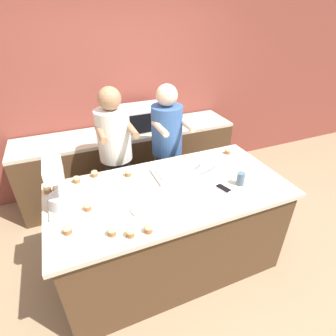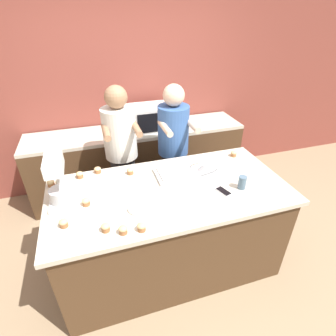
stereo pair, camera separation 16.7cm
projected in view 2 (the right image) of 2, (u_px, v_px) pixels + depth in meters
The scene contains 24 objects.
ground_plane at pixel (169, 261), 2.74m from camera, with size 16.00×16.00×0.00m, color #937A5B.
back_wall at pixel (130, 89), 3.45m from camera, with size 10.00×0.06×2.70m.
island_counter at pixel (170, 228), 2.50m from camera, with size 2.05×1.01×0.94m.
back_counter at pixel (139, 160), 3.63m from camera, with size 2.80×0.60×0.92m.
person_left at pixel (122, 158), 2.85m from camera, with size 0.35×0.51×1.65m.
person_right at pixel (173, 152), 3.01m from camera, with size 0.35×0.51×1.62m.
stand_mixer at pixel (59, 183), 2.02m from camera, with size 0.20×0.30×0.40m.
mixing_bowl at pixel (210, 166), 2.44m from camera, with size 0.25×0.25×0.14m.
baking_tray at pixel (175, 173), 2.43m from camera, with size 0.37×0.29×0.04m.
microwave_oven at pixel (152, 117), 3.36m from camera, with size 0.52×0.40×0.30m.
cell_phone at pixel (223, 191), 2.21m from camera, with size 0.11×0.16×0.01m.
drinking_glass at pixel (242, 182), 2.23m from camera, with size 0.07×0.07×0.12m.
small_plate at pixel (140, 208), 2.02m from camera, with size 0.18×0.18×0.02m.
cupcake_0 at pixel (51, 183), 2.27m from camera, with size 0.06×0.06×0.06m.
cupcake_1 at pixel (105, 227), 1.81m from camera, with size 0.06×0.06×0.06m.
cupcake_2 at pixel (130, 171), 2.44m from camera, with size 0.06×0.06×0.06m.
cupcake_3 at pixel (63, 223), 1.85m from camera, with size 0.06×0.06×0.06m.
cupcake_4 at pixel (80, 175), 2.38m from camera, with size 0.06×0.06×0.06m.
cupcake_5 at pixel (59, 183), 2.28m from camera, with size 0.06×0.06×0.06m.
cupcake_6 at pixel (141, 227), 1.82m from camera, with size 0.06×0.06×0.06m.
cupcake_7 at pixel (98, 170), 2.46m from camera, with size 0.06×0.06×0.06m.
cupcake_8 at pixel (234, 154), 2.73m from camera, with size 0.06×0.06×0.06m.
cupcake_9 at pixel (123, 230), 1.79m from camera, with size 0.06×0.06×0.06m.
cupcake_10 at pixel (86, 202), 2.05m from camera, with size 0.06×0.06×0.06m.
Camera 2 is at (-0.56, -1.74, 2.27)m, focal length 28.00 mm.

